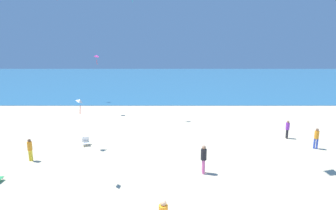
# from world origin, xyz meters

# --- Properties ---
(ground_plane) EXTENTS (120.00, 120.00, 0.00)m
(ground_plane) POSITION_xyz_m (0.00, 10.00, 0.00)
(ground_plane) COLOR beige
(ocean_water) EXTENTS (120.00, 60.00, 0.05)m
(ocean_water) POSITION_xyz_m (0.00, 55.31, 0.03)
(ocean_water) COLOR teal
(ocean_water) RESTS_ON ground_plane
(beach_chair_far_right) EXTENTS (0.71, 0.79, 0.62)m
(beach_chair_far_right) POSITION_xyz_m (-6.04, 11.28, 0.29)
(beach_chair_far_right) COLOR white
(beach_chair_far_right) RESTS_ON ground_plane
(person_0) EXTENTS (0.36, 0.36, 1.46)m
(person_0) POSITION_xyz_m (-8.68, 8.38, 0.84)
(person_0) COLOR yellow
(person_0) RESTS_ON ground_plane
(person_2) EXTENTS (0.40, 0.40, 1.51)m
(person_2) POSITION_xyz_m (10.51, 10.53, 0.87)
(person_2) COLOR blue
(person_2) RESTS_ON ground_plane
(person_4) EXTENTS (0.35, 0.35, 1.67)m
(person_4) POSITION_xyz_m (2.05, 6.61, 0.96)
(person_4) COLOR #D8599E
(person_4) RESTS_ON ground_plane
(person_6) EXTENTS (0.31, 0.31, 1.46)m
(person_6) POSITION_xyz_m (9.45, 12.83, 0.84)
(person_6) COLOR black
(person_6) RESTS_ON ground_plane
(kite_white) EXTENTS (0.43, 0.48, 0.83)m
(kite_white) POSITION_xyz_m (-4.42, 5.64, 4.41)
(kite_white) COLOR white
(kite_magenta) EXTENTS (0.69, 0.65, 1.04)m
(kite_magenta) POSITION_xyz_m (-7.42, 21.20, 6.19)
(kite_magenta) COLOR #DB3DA8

